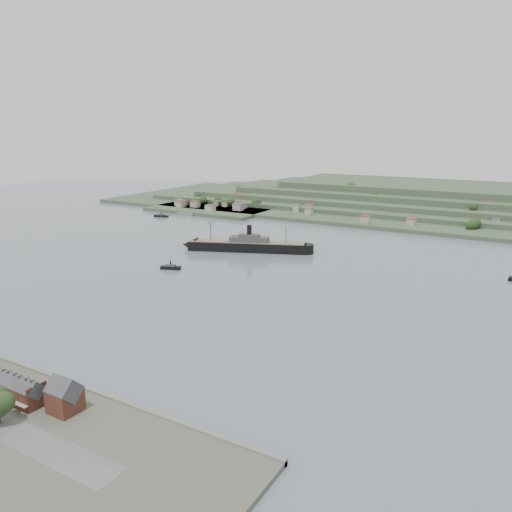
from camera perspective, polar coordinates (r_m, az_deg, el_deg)
The scene contains 6 objects.
ground at distance 334.08m, azimuth -1.82°, elevation -3.44°, with size 1400.00×1400.00×0.00m, color slate.
gabled_building at distance 200.05m, azimuth -21.03°, elevation -14.69°, with size 10.40×10.18×14.09m.
far_peninsula at distance 683.29m, azimuth 18.14°, elevation 6.07°, with size 760.00×309.00×30.00m.
steamship at distance 426.99m, azimuth -1.42°, elevation 1.23°, with size 109.06×52.85×27.44m.
tugboat at distance 377.76m, azimuth -9.73°, elevation -1.26°, with size 15.70×9.32×6.87m.
ferry_west at distance 605.28m, azimuth -10.78°, elevation 4.55°, with size 17.97×9.23×6.49m.
Camera 1 is at (169.30, -269.28, 102.16)m, focal length 35.00 mm.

